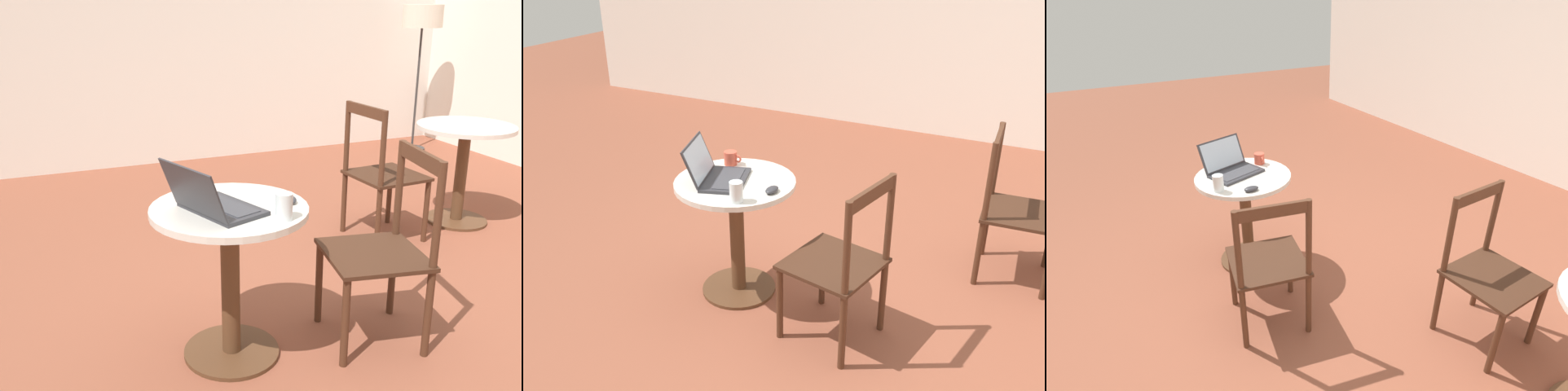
{
  "view_description": "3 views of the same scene",
  "coord_description": "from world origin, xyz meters",
  "views": [
    {
      "loc": [
        -1.32,
        -2.44,
        1.57
      ],
      "look_at": [
        -0.23,
        0.17,
        0.61
      ],
      "focal_mm": 40.0,
      "sensor_mm": 36.0,
      "label": 1
    },
    {
      "loc": [
        1.07,
        -2.76,
        2.04
      ],
      "look_at": [
        -0.39,
        0.08,
        0.54
      ],
      "focal_mm": 40.0,
      "sensor_mm": 36.0,
      "label": 2
    },
    {
      "loc": [
        1.99,
        -1.16,
        1.93
      ],
      "look_at": [
        -0.3,
        0.17,
        0.57
      ],
      "focal_mm": 28.0,
      "sensor_mm": 36.0,
      "label": 3
    }
  ],
  "objects": [
    {
      "name": "chair_near_right",
      "position": [
        0.17,
        -0.37,
        0.46
      ],
      "size": [
        0.52,
        0.52,
        0.93
      ],
      "color": "#472819",
      "rests_on": "ground_plane"
    },
    {
      "name": "cafe_table_mid",
      "position": [
        1.59,
        0.74,
        0.52
      ],
      "size": [
        0.69,
        0.69,
        0.73
      ],
      "color": "#51331E",
      "rests_on": "ground_plane"
    },
    {
      "name": "drinking_glass",
      "position": [
        -0.39,
        -0.46,
        0.79
      ],
      "size": [
        0.07,
        0.07,
        0.11
      ],
      "color": "silver",
      "rests_on": "cafe_table_near"
    },
    {
      "name": "ground_plane",
      "position": [
        0.0,
        0.0,
        0.0
      ],
      "size": [
        16.0,
        16.0,
        0.0
      ],
      "primitive_type": "plane",
      "color": "brown"
    },
    {
      "name": "floor_lamp",
      "position": [
        2.64,
        2.69,
        1.35
      ],
      "size": [
        0.41,
        0.41,
        1.52
      ],
      "color": "#333333",
      "rests_on": "ground_plane"
    },
    {
      "name": "wall_back",
      "position": [
        0.0,
        3.23,
        1.35
      ],
      "size": [
        9.4,
        0.06,
        2.7
      ],
      "color": "white",
      "rests_on": "ground_plane"
    },
    {
      "name": "chair_mid_left",
      "position": [
        0.87,
        0.7,
        0.46
      ],
      "size": [
        0.47,
        0.47,
        0.93
      ],
      "color": "#472819",
      "rests_on": "ground_plane"
    },
    {
      "name": "mouse",
      "position": [
        -0.28,
        -0.27,
        0.75
      ],
      "size": [
        0.06,
        0.1,
        0.03
      ],
      "color": "#2D2D33",
      "rests_on": "cafe_table_near"
    },
    {
      "name": "cafe_table_near",
      "position": [
        -0.54,
        -0.23,
        0.52
      ],
      "size": [
        0.69,
        0.69,
        0.73
      ],
      "color": "#51331E",
      "rests_on": "ground_plane"
    },
    {
      "name": "laptop",
      "position": [
        -0.63,
        -0.28,
        0.78
      ],
      "size": [
        0.4,
        0.43,
        0.23
      ],
      "color": "#2D2D33",
      "rests_on": "cafe_table_near"
    },
    {
      "name": "mug",
      "position": [
        -0.69,
        -0.03,
        0.77
      ],
      "size": [
        0.11,
        0.08,
        0.08
      ],
      "color": "#C64C38",
      "rests_on": "cafe_table_near"
    }
  ]
}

